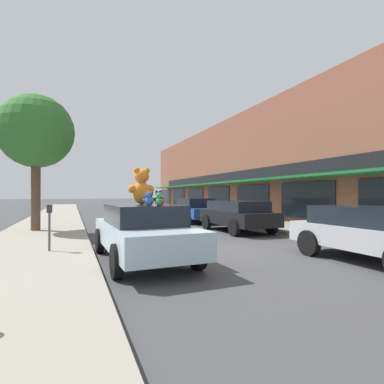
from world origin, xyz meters
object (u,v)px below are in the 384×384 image
teddy_bear_black (158,198)px  parking_meter (49,221)px  teddy_bear_giant (142,187)px  teddy_bear_blue (148,199)px  plush_art_car (142,230)px  teddy_bear_red (162,200)px  parked_car_far_center (237,214)px  teddy_bear_teal (161,200)px  street_tree (36,132)px  teddy_bear_green (159,199)px  teddy_bear_brown (151,198)px  parked_car_far_right (195,209)px  parked_car_far_left (375,231)px

teddy_bear_black → parking_meter: 3.26m
teddy_bear_giant → teddy_bear_blue: size_ratio=3.05×
plush_art_car → teddy_bear_black: size_ratio=13.13×
teddy_bear_red → parked_car_far_center: 6.37m
teddy_bear_red → parking_meter: (-2.92, 1.06, -0.58)m
plush_art_car → parked_car_far_center: 7.00m
teddy_bear_red → teddy_bear_teal: size_ratio=0.90×
street_tree → parked_car_far_center: bearing=-16.0°
teddy_bear_green → parking_meter: teddy_bear_green is taller
teddy_bear_brown → teddy_bear_blue: size_ratio=1.08×
street_tree → parked_car_far_right: bearing=16.6°
teddy_bear_black → parking_meter: teddy_bear_black is taller
street_tree → teddy_bear_green: bearing=-67.3°
teddy_bear_giant → parked_car_far_left: size_ratio=0.24×
parked_car_far_left → parked_car_far_center: (0.00, 6.86, 0.01)m
teddy_bear_teal → parking_meter: 3.13m
teddy_bear_giant → street_tree: street_tree is taller
plush_art_car → teddy_bear_brown: 0.88m
teddy_bear_red → teddy_bear_teal: teddy_bear_teal is taller
teddy_bear_black → parked_car_far_right: 11.26m
teddy_bear_brown → teddy_bear_blue: (-0.28, -0.89, -0.01)m
parked_car_far_center → street_tree: street_tree is taller
teddy_bear_red → teddy_bear_green: size_ratio=0.69×
plush_art_car → parked_car_far_right: bearing=58.4°
teddy_bear_red → parked_car_far_center: size_ratio=0.05×
teddy_bear_blue → teddy_bear_black: bearing=-106.4°
teddy_bear_green → parking_meter: 3.52m
parked_car_far_right → teddy_bear_brown: bearing=-118.6°
teddy_bear_red → parked_car_far_right: size_ratio=0.05×
parked_car_far_right → street_tree: street_tree is taller
teddy_bear_giant → teddy_bear_black: teddy_bear_giant is taller
teddy_bear_giant → teddy_bear_brown: 0.65m
teddy_bear_blue → teddy_bear_black: (0.40, 0.58, 0.02)m
teddy_bear_brown → teddy_bear_green: teddy_bear_brown is taller
parked_car_far_center → parked_car_far_left: bearing=-90.0°
parked_car_far_right → parking_meter: bearing=-133.7°
teddy_bear_red → parked_car_far_left: 5.60m
teddy_bear_teal → parking_meter: teddy_bear_teal is taller
plush_art_car → parking_meter: plush_art_car is taller
parked_car_far_left → parked_car_far_center: 6.86m
plush_art_car → teddy_bear_blue: teddy_bear_blue is taller
parked_car_far_left → street_tree: street_tree is taller
parked_car_far_center → parked_car_far_right: 5.05m
parked_car_far_center → teddy_bear_brown: bearing=-138.7°
teddy_bear_blue → street_tree: 9.03m
teddy_bear_red → teddy_bear_blue: 1.59m
teddy_bear_giant → teddy_bear_brown: (0.11, -0.56, -0.31)m
teddy_bear_giant → parked_car_far_center: (5.37, 4.06, -1.13)m
parked_car_far_left → parked_car_far_center: bearing=90.0°
teddy_bear_brown → parked_car_far_right: 11.04m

